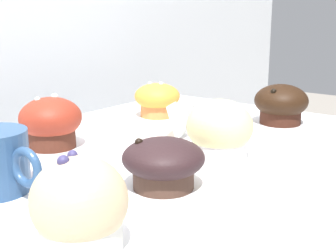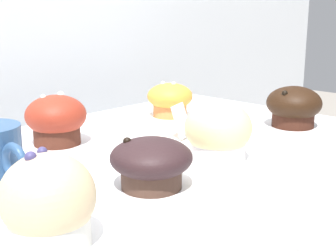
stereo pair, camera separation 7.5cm
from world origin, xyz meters
TOP-DOWN VIEW (x-y plane):
  - muffin_front_center at (0.09, -0.09)m, footprint 0.10×0.10m
  - muffin_back_left at (0.36, -0.07)m, footprint 0.11×0.11m
  - muffin_back_right at (-0.06, -0.10)m, footprint 0.11×0.11m
  - muffin_front_left at (-0.03, 0.16)m, footprint 0.10×0.10m
  - muffin_front_right at (0.26, 0.17)m, footprint 0.10×0.10m
  - muffin_back_center at (-0.24, -0.14)m, footprint 0.09×0.09m
  - price_card at (0.15, 0.03)m, footprint 0.06×0.06m

SIDE VIEW (x-z plane):
  - price_card at x=0.15m, z-range 0.95..1.00m
  - muffin_back_right at x=-0.06m, z-range 0.95..1.01m
  - muffin_front_right at x=0.26m, z-range 0.94..1.02m
  - muffin_back_left at x=0.36m, z-range 0.94..1.02m
  - muffin_front_left at x=-0.03m, z-range 0.94..1.03m
  - muffin_front_center at x=0.09m, z-range 0.94..1.03m
  - muffin_back_center at x=-0.24m, z-range 0.94..1.04m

